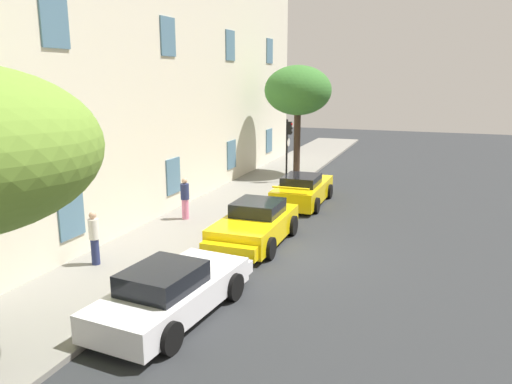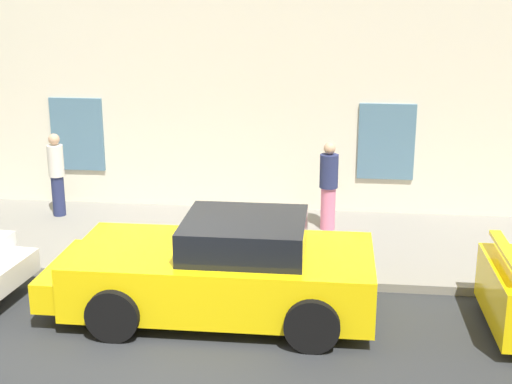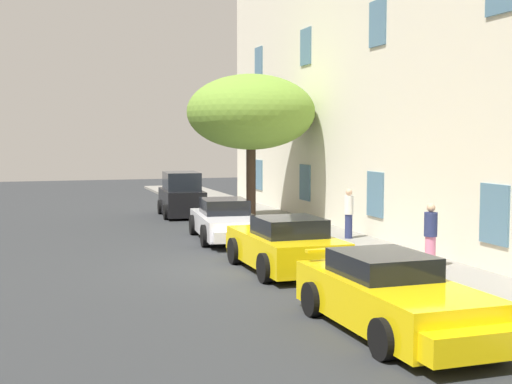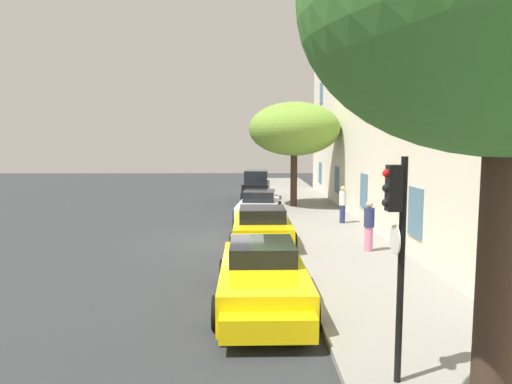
{
  "view_description": "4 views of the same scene",
  "coord_description": "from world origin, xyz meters",
  "px_view_note": "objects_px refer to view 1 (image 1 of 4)",
  "views": [
    {
      "loc": [
        -14.94,
        -4.59,
        5.72
      ],
      "look_at": [
        1.87,
        1.6,
        1.53
      ],
      "focal_mm": 34.93,
      "sensor_mm": 36.0,
      "label": 1
    },
    {
      "loc": [
        2.2,
        -8.26,
        4.6
      ],
      "look_at": [
        0.99,
        2.11,
        1.56
      ],
      "focal_mm": 50.64,
      "sensor_mm": 36.0,
      "label": 2
    },
    {
      "loc": [
        17.54,
        -5.06,
        3.51
      ],
      "look_at": [
        -0.95,
        0.89,
        1.96
      ],
      "focal_mm": 48.61,
      "sensor_mm": 36.0,
      "label": 3
    },
    {
      "loc": [
        16.64,
        0.77,
        3.66
      ],
      "look_at": [
        0.27,
        0.97,
        1.92
      ],
      "focal_mm": 31.72,
      "sensor_mm": 36.0,
      "label": 4
    }
  ],
  "objects_px": {
    "sportscar_white_middle": "(304,190)",
    "tree_midblock": "(298,91)",
    "sportscar_yellow_flank": "(253,227)",
    "pedestrian_admiring": "(185,198)",
    "pedestrian_strolling": "(94,237)",
    "traffic_light": "(288,140)",
    "sportscar_red_lead": "(176,290)"
  },
  "relations": [
    {
      "from": "tree_midblock",
      "to": "traffic_light",
      "type": "xyz_separation_m",
      "value": [
        -2.35,
        -0.18,
        -2.46
      ]
    },
    {
      "from": "sportscar_yellow_flank",
      "to": "sportscar_white_middle",
      "type": "bearing_deg",
      "value": -1.23
    },
    {
      "from": "sportscar_yellow_flank",
      "to": "tree_midblock",
      "type": "relative_size",
      "value": 0.75
    },
    {
      "from": "sportscar_red_lead",
      "to": "pedestrian_admiring",
      "type": "relative_size",
      "value": 3.12
    },
    {
      "from": "sportscar_red_lead",
      "to": "traffic_light",
      "type": "height_order",
      "value": "traffic_light"
    },
    {
      "from": "tree_midblock",
      "to": "traffic_light",
      "type": "distance_m",
      "value": 3.41
    },
    {
      "from": "tree_midblock",
      "to": "pedestrian_strolling",
      "type": "distance_m",
      "value": 16.47
    },
    {
      "from": "tree_midblock",
      "to": "sportscar_red_lead",
      "type": "bearing_deg",
      "value": -173.9
    },
    {
      "from": "sportscar_red_lead",
      "to": "sportscar_white_middle",
      "type": "distance_m",
      "value": 11.77
    },
    {
      "from": "sportscar_yellow_flank",
      "to": "traffic_light",
      "type": "distance_m",
      "value": 10.11
    },
    {
      "from": "sportscar_yellow_flank",
      "to": "sportscar_white_middle",
      "type": "distance_m",
      "value": 6.28
    },
    {
      "from": "sportscar_red_lead",
      "to": "pedestrian_strolling",
      "type": "relative_size",
      "value": 3.14
    },
    {
      "from": "sportscar_red_lead",
      "to": "pedestrian_admiring",
      "type": "distance_m",
      "value": 7.9
    },
    {
      "from": "pedestrian_strolling",
      "to": "pedestrian_admiring",
      "type": "bearing_deg",
      "value": -2.3
    },
    {
      "from": "tree_midblock",
      "to": "pedestrian_strolling",
      "type": "xyz_separation_m",
      "value": [
        -15.9,
        1.84,
        -3.89
      ]
    },
    {
      "from": "pedestrian_strolling",
      "to": "tree_midblock",
      "type": "bearing_deg",
      "value": -6.58
    },
    {
      "from": "tree_midblock",
      "to": "pedestrian_admiring",
      "type": "bearing_deg",
      "value": 171.29
    },
    {
      "from": "sportscar_yellow_flank",
      "to": "tree_midblock",
      "type": "distance_m",
      "value": 13.02
    },
    {
      "from": "sportscar_yellow_flank",
      "to": "pedestrian_strolling",
      "type": "xyz_separation_m",
      "value": [
        -3.74,
        3.7,
        0.36
      ]
    },
    {
      "from": "sportscar_white_middle",
      "to": "pedestrian_admiring",
      "type": "relative_size",
      "value": 3.0
    },
    {
      "from": "sportscar_white_middle",
      "to": "pedestrian_strolling",
      "type": "height_order",
      "value": "pedestrian_strolling"
    },
    {
      "from": "sportscar_yellow_flank",
      "to": "pedestrian_strolling",
      "type": "bearing_deg",
      "value": 135.3
    },
    {
      "from": "sportscar_red_lead",
      "to": "traffic_light",
      "type": "relative_size",
      "value": 1.55
    },
    {
      "from": "traffic_light",
      "to": "sportscar_white_middle",
      "type": "bearing_deg",
      "value": -152.65
    },
    {
      "from": "sportscar_yellow_flank",
      "to": "traffic_light",
      "type": "height_order",
      "value": "traffic_light"
    },
    {
      "from": "sportscar_white_middle",
      "to": "tree_midblock",
      "type": "distance_m",
      "value": 7.54
    },
    {
      "from": "pedestrian_strolling",
      "to": "sportscar_white_middle",
      "type": "bearing_deg",
      "value": -20.95
    },
    {
      "from": "tree_midblock",
      "to": "traffic_light",
      "type": "bearing_deg",
      "value": -175.74
    },
    {
      "from": "pedestrian_admiring",
      "to": "pedestrian_strolling",
      "type": "bearing_deg",
      "value": 177.7
    },
    {
      "from": "traffic_light",
      "to": "pedestrian_admiring",
      "type": "xyz_separation_m",
      "value": [
        -8.23,
        1.8,
        -1.43
      ]
    },
    {
      "from": "sportscar_red_lead",
      "to": "pedestrian_strolling",
      "type": "height_order",
      "value": "pedestrian_strolling"
    },
    {
      "from": "sportscar_white_middle",
      "to": "traffic_light",
      "type": "height_order",
      "value": "traffic_light"
    }
  ]
}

